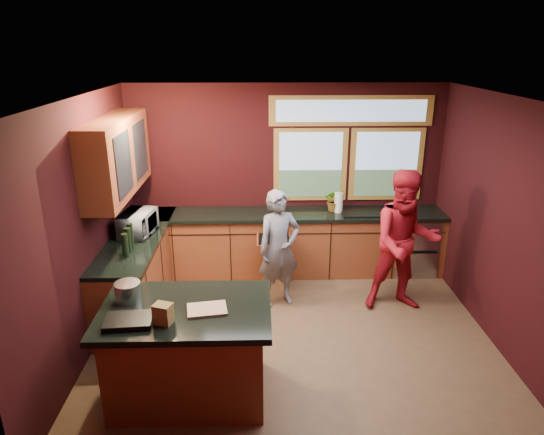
{
  "coord_description": "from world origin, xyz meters",
  "views": [
    {
      "loc": [
        -0.38,
        -4.82,
        3.21
      ],
      "look_at": [
        -0.25,
        0.4,
        1.32
      ],
      "focal_mm": 32.0,
      "sensor_mm": 36.0,
      "label": 1
    }
  ],
  "objects_px": {
    "cutting_board": "(207,309)",
    "stock_pot": "(128,292)",
    "person_grey": "(279,249)",
    "person_red": "(405,242)",
    "island": "(189,351)"
  },
  "relations": [
    {
      "from": "cutting_board",
      "to": "stock_pot",
      "type": "xyz_separation_m",
      "value": [
        -0.75,
        0.2,
        0.08
      ]
    },
    {
      "from": "person_grey",
      "to": "cutting_board",
      "type": "relative_size",
      "value": 4.36
    },
    {
      "from": "cutting_board",
      "to": "stock_pot",
      "type": "height_order",
      "value": "stock_pot"
    },
    {
      "from": "person_red",
      "to": "stock_pot",
      "type": "xyz_separation_m",
      "value": [
        -3.01,
        -1.42,
        0.13
      ]
    },
    {
      "from": "person_grey",
      "to": "cutting_board",
      "type": "distance_m",
      "value": 1.93
    },
    {
      "from": "person_grey",
      "to": "stock_pot",
      "type": "bearing_deg",
      "value": -154.03
    },
    {
      "from": "island",
      "to": "cutting_board",
      "type": "height_order",
      "value": "cutting_board"
    },
    {
      "from": "stock_pot",
      "to": "island",
      "type": "bearing_deg",
      "value": -15.26
    },
    {
      "from": "person_grey",
      "to": "person_red",
      "type": "distance_m",
      "value": 1.56
    },
    {
      "from": "cutting_board",
      "to": "island",
      "type": "bearing_deg",
      "value": 165.96
    },
    {
      "from": "person_red",
      "to": "cutting_board",
      "type": "relative_size",
      "value": 5.17
    },
    {
      "from": "cutting_board",
      "to": "stock_pot",
      "type": "distance_m",
      "value": 0.78
    },
    {
      "from": "person_red",
      "to": "stock_pot",
      "type": "distance_m",
      "value": 3.33
    },
    {
      "from": "person_red",
      "to": "stock_pot",
      "type": "relative_size",
      "value": 7.54
    },
    {
      "from": "island",
      "to": "person_red",
      "type": "xyz_separation_m",
      "value": [
        2.46,
        1.57,
        0.43
      ]
    }
  ]
}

